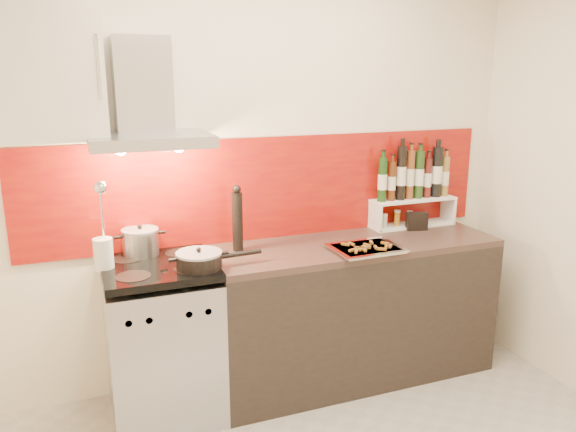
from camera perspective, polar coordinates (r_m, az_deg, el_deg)
name	(u,v)px	position (r m, az deg, el deg)	size (l,w,h in m)	color
back_wall	(262,176)	(3.49, -2.67, 4.11)	(3.40, 0.02, 2.60)	silver
backsplash	(270,188)	(3.51, -1.81, 2.85)	(3.00, 0.02, 0.64)	maroon
range_stove	(163,342)	(3.32, -12.55, -12.43)	(0.60, 0.60, 0.91)	#B7B7BA
counter	(352,309)	(3.66, 6.56, -9.41)	(1.80, 0.60, 0.90)	black
range_hood	(145,107)	(3.12, -14.28, 10.68)	(0.62, 0.50, 0.61)	#B7B7BA
upper_cabinet	(27,66)	(3.08, -24.96, 13.63)	(0.70, 0.35, 0.72)	beige
stock_pot	(141,242)	(3.30, -14.74, -2.56)	(0.21, 0.21, 0.18)	#B7B7BA
saute_pan	(201,260)	(3.03, -8.87, -4.41)	(0.48, 0.25, 0.11)	black
utensil_jar	(103,244)	(3.11, -18.28, -2.71)	(0.10, 0.16, 0.49)	silver
pepper_mill	(237,219)	(3.28, -5.16, -0.33)	(0.06, 0.06, 0.39)	black
step_shelf	(414,188)	(3.88, 12.70, 2.84)	(0.60, 0.16, 0.55)	white
caddy_box	(417,221)	(3.83, 12.94, -0.51)	(0.14, 0.06, 0.12)	black
baking_tray	(366,248)	(3.34, 7.93, -3.25)	(0.42, 0.33, 0.03)	silver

